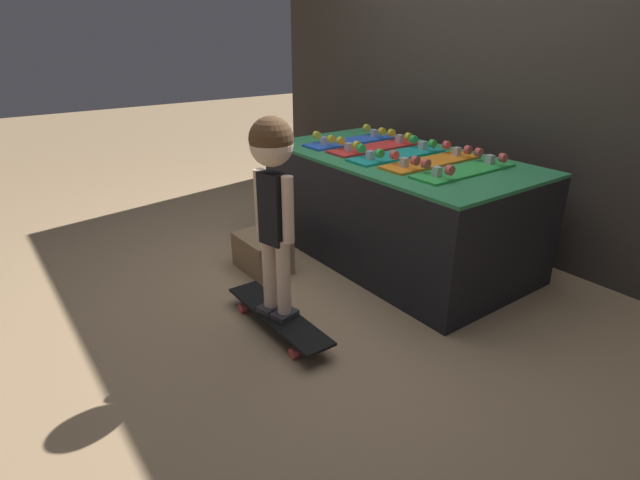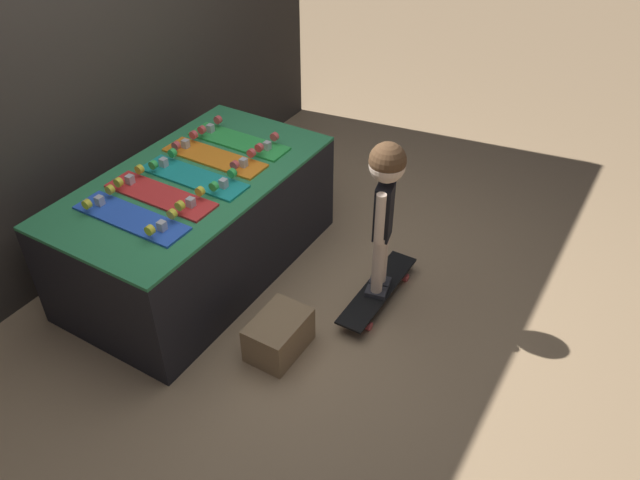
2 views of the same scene
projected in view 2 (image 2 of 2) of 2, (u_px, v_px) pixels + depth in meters
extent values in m
plane|color=#9E7F5B|center=(278.00, 299.00, 3.84)|extent=(16.00, 16.00, 0.00)
cube|color=#332D28|center=(76.00, 45.00, 3.58)|extent=(4.60, 0.10, 2.68)
cube|color=black|center=(198.00, 226.00, 3.88)|extent=(1.73, 0.95, 0.67)
cube|color=#2D7F4C|center=(191.00, 179.00, 3.67)|extent=(1.73, 0.95, 0.02)
cube|color=blue|center=(131.00, 218.00, 3.33)|extent=(0.19, 0.69, 0.01)
cube|color=#B7B7BC|center=(100.00, 201.00, 3.40)|extent=(0.04, 0.04, 0.05)
cylinder|color=yellow|center=(110.00, 190.00, 3.44)|extent=(0.03, 0.05, 0.05)
cylinder|color=yellow|center=(87.00, 204.00, 3.33)|extent=(0.03, 0.05, 0.05)
cube|color=#B7B7BC|center=(162.00, 226.00, 3.21)|extent=(0.04, 0.04, 0.05)
cylinder|color=yellow|center=(172.00, 214.00, 3.26)|extent=(0.03, 0.05, 0.05)
cylinder|color=yellow|center=(150.00, 230.00, 3.14)|extent=(0.03, 0.05, 0.05)
cube|color=red|center=(160.00, 195.00, 3.50)|extent=(0.19, 0.69, 0.01)
cube|color=#B7B7BC|center=(130.00, 180.00, 3.57)|extent=(0.04, 0.04, 0.05)
cylinder|color=yellow|center=(139.00, 169.00, 3.61)|extent=(0.03, 0.05, 0.05)
cylinder|color=yellow|center=(118.00, 182.00, 3.50)|extent=(0.03, 0.05, 0.05)
cube|color=#B7B7BC|center=(191.00, 202.00, 3.39)|extent=(0.04, 0.04, 0.05)
cylinder|color=yellow|center=(200.00, 191.00, 3.43)|extent=(0.03, 0.05, 0.05)
cylinder|color=yellow|center=(180.00, 206.00, 3.32)|extent=(0.03, 0.05, 0.05)
cube|color=teal|center=(193.00, 177.00, 3.65)|extent=(0.19, 0.69, 0.01)
cube|color=#B7B7BC|center=(164.00, 162.00, 3.73)|extent=(0.04, 0.04, 0.05)
cylinder|color=green|center=(172.00, 153.00, 3.77)|extent=(0.03, 0.05, 0.05)
cylinder|color=green|center=(153.00, 165.00, 3.65)|extent=(0.03, 0.05, 0.05)
cube|color=#B7B7BC|center=(224.00, 183.00, 3.54)|extent=(0.04, 0.04, 0.05)
cylinder|color=green|center=(232.00, 173.00, 3.58)|extent=(0.03, 0.05, 0.05)
cylinder|color=green|center=(214.00, 186.00, 3.47)|extent=(0.03, 0.05, 0.05)
cube|color=orange|center=(214.00, 158.00, 3.84)|extent=(0.19, 0.69, 0.01)
cube|color=#B7B7BC|center=(185.00, 144.00, 3.91)|extent=(0.04, 0.04, 0.05)
cylinder|color=#D84C4C|center=(194.00, 135.00, 3.95)|extent=(0.03, 0.05, 0.05)
cylinder|color=#D84C4C|center=(176.00, 146.00, 3.84)|extent=(0.03, 0.05, 0.05)
cube|color=#B7B7BC|center=(243.00, 163.00, 3.72)|extent=(0.04, 0.04, 0.05)
cylinder|color=#D84C4C|center=(251.00, 153.00, 3.77)|extent=(0.03, 0.05, 0.05)
cylinder|color=#D84C4C|center=(235.00, 165.00, 3.65)|extent=(0.03, 0.05, 0.05)
cube|color=green|center=(239.00, 141.00, 4.00)|extent=(0.19, 0.69, 0.01)
cube|color=#B7B7BC|center=(210.00, 128.00, 4.08)|extent=(0.04, 0.04, 0.05)
cylinder|color=#D84C4C|center=(218.00, 120.00, 4.12)|extent=(0.03, 0.05, 0.05)
cylinder|color=#D84C4C|center=(202.00, 130.00, 4.00)|extent=(0.03, 0.05, 0.05)
cube|color=#B7B7BC|center=(267.00, 146.00, 3.89)|extent=(0.04, 0.04, 0.05)
cylinder|color=#D84C4C|center=(274.00, 137.00, 3.93)|extent=(0.03, 0.05, 0.05)
cylinder|color=#D84C4C|center=(259.00, 148.00, 3.82)|extent=(0.03, 0.05, 0.05)
cube|color=black|center=(378.00, 289.00, 3.79)|extent=(0.76, 0.17, 0.01)
cube|color=#B7B7BC|center=(395.00, 270.00, 3.98)|extent=(0.04, 0.04, 0.05)
cylinder|color=#D84C4C|center=(385.00, 270.00, 4.02)|extent=(0.05, 0.03, 0.05)
cylinder|color=#D84C4C|center=(405.00, 277.00, 3.97)|extent=(0.05, 0.03, 0.05)
cube|color=#B7B7BC|center=(358.00, 318.00, 3.64)|extent=(0.04, 0.04, 0.05)
cylinder|color=#D84C4C|center=(347.00, 317.00, 3.68)|extent=(0.05, 0.03, 0.05)
cylinder|color=#D84C4C|center=(369.00, 326.00, 3.62)|extent=(0.05, 0.03, 0.05)
cube|color=#2D2D33|center=(380.00, 282.00, 3.81)|extent=(0.12, 0.14, 0.03)
cylinder|color=beige|center=(382.00, 255.00, 3.68)|extent=(0.07, 0.07, 0.39)
cube|color=#2D2D33|center=(376.00, 292.00, 3.74)|extent=(0.12, 0.14, 0.03)
cylinder|color=beige|center=(378.00, 265.00, 3.61)|extent=(0.07, 0.07, 0.39)
cube|color=black|center=(384.00, 212.00, 3.44)|extent=(0.15, 0.12, 0.34)
cylinder|color=beige|center=(388.00, 201.00, 3.50)|extent=(0.06, 0.06, 0.32)
cylinder|color=beige|center=(380.00, 219.00, 3.36)|extent=(0.06, 0.06, 0.32)
sphere|color=beige|center=(387.00, 165.00, 3.26)|extent=(0.20, 0.20, 0.20)
sphere|color=#4C331E|center=(388.00, 161.00, 3.24)|extent=(0.20, 0.20, 0.20)
cube|color=#8E704C|center=(279.00, 335.00, 3.45)|extent=(0.36, 0.25, 0.23)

